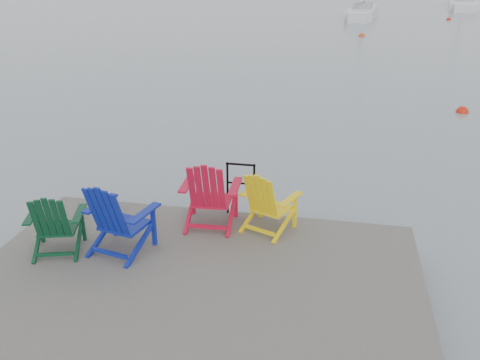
% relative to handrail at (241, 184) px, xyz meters
% --- Properties ---
extents(ground, '(400.00, 400.00, 0.00)m').
position_rel_handrail_xyz_m(ground, '(-0.25, -2.45, -1.04)').
color(ground, slate).
rests_on(ground, ground).
extents(dock, '(6.00, 5.00, 1.40)m').
position_rel_handrail_xyz_m(dock, '(-0.25, -2.45, -0.69)').
color(dock, '#2F2D2A').
rests_on(dock, ground).
extents(handrail, '(0.48, 0.04, 0.90)m').
position_rel_handrail_xyz_m(handrail, '(0.00, 0.00, 0.00)').
color(handrail, black).
rests_on(handrail, dock).
extents(chair_green, '(0.91, 0.86, 0.97)m').
position_rel_handrail_xyz_m(chair_green, '(-2.35, -1.69, -0.05)').
color(chair_green, '#09351D').
rests_on(chair_green, dock).
extents(chair_blue, '(1.02, 0.96, 1.12)m').
position_rel_handrail_xyz_m(chair_blue, '(-1.48, -1.51, 0.02)').
color(chair_blue, navy).
rests_on(chair_blue, dock).
extents(chair_red, '(0.93, 0.87, 1.13)m').
position_rel_handrail_xyz_m(chair_red, '(-0.40, -0.50, 0.03)').
color(chair_red, red).
rests_on(chair_red, dock).
extents(chair_yellow, '(0.97, 0.93, 1.00)m').
position_rel_handrail_xyz_m(chair_yellow, '(0.50, -0.47, -0.04)').
color(chair_yellow, yellow).
rests_on(chair_yellow, dock).
extents(sailboat_near, '(2.96, 8.11, 11.00)m').
position_rel_handrail_xyz_m(sailboat_near, '(3.06, 38.14, -0.69)').
color(sailboat_near, silver).
rests_on(sailboat_near, ground).
extents(sailboat_mid, '(4.25, 10.29, 13.59)m').
position_rel_handrail_xyz_m(sailboat_mid, '(13.29, 49.67, -0.69)').
color(sailboat_mid, silver).
rests_on(sailboat_mid, ground).
extents(buoy_a, '(0.39, 0.39, 0.39)m').
position_rel_handrail_xyz_m(buoy_a, '(5.34, 9.09, -1.04)').
color(buoy_a, red).
rests_on(buoy_a, ground).
extents(buoy_b, '(0.38, 0.38, 0.38)m').
position_rel_handrail_xyz_m(buoy_b, '(2.72, 26.39, -1.04)').
color(buoy_b, '#DD440D').
rests_on(buoy_b, ground).
extents(buoy_d, '(0.38, 0.38, 0.38)m').
position_rel_handrail_xyz_m(buoy_d, '(9.85, 37.55, -1.04)').
color(buoy_d, red).
rests_on(buoy_d, ground).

